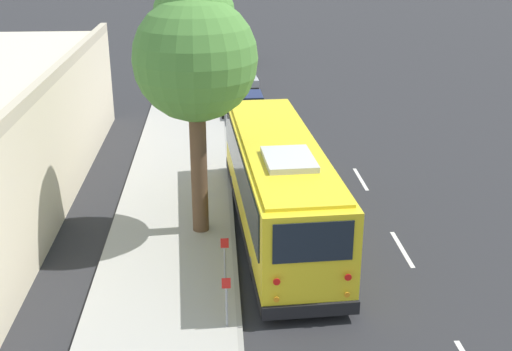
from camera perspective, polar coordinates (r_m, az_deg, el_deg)
The scene contains 13 objects.
ground_plane at distance 21.32m, azimuth 3.01°, elevation -5.12°, with size 160.00×160.00×0.00m, color #28282B.
sidewalk_slab at distance 21.21m, azimuth -7.65°, elevation -5.21°, with size 80.00×3.97×0.15m, color #A3A099.
curb_strip at distance 21.16m, azimuth -2.08°, elevation -5.09°, with size 80.00×0.14×0.15m, color gray.
shuttle_bus at distance 20.81m, azimuth 1.96°, elevation -0.47°, with size 11.41×3.31×3.30m.
parked_sedan_navy at distance 34.02m, azimuth -0.69°, elevation 6.17°, with size 4.28×1.82×1.31m.
parked_sedan_silver at distance 41.14m, azimuth -1.25°, elevation 8.81°, with size 4.58×1.90×1.29m.
parked_sedan_black at distance 48.42m, azimuth -1.97°, elevation 10.70°, with size 4.30×1.85×1.30m.
parked_sedan_white at distance 54.42m, azimuth -1.93°, elevation 11.88°, with size 4.41×1.82×1.31m.
street_tree at distance 19.55m, azimuth -5.44°, elevation 10.91°, with size 3.77×3.77×8.08m.
sign_post_near at distance 16.09m, azimuth -2.64°, elevation -11.12°, with size 0.06×0.22×1.35m.
sign_post_far at distance 17.59m, azimuth -2.77°, elevation -7.76°, with size 0.06×0.22×1.53m.
lane_stripe_mid at distance 20.79m, azimuth 12.85°, elevation -6.38°, with size 2.40×0.14×0.01m, color silver.
lane_stripe_ahead at distance 26.07m, azimuth 9.28°, elevation -0.31°, with size 2.40×0.14×0.01m, color silver.
Camera 1 is at (-18.96, 2.36, 9.46)m, focal length 45.00 mm.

